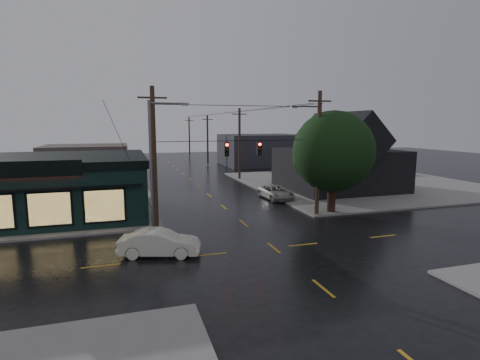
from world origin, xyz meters
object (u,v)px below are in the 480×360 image
object	(u,v)px
utility_pole_ne	(316,216)
sedan_cream	(160,243)
corner_tree	(333,152)
utility_pole_nw	(157,229)
suv_silver	(276,192)

from	to	relation	value
utility_pole_ne	sedan_cream	bearing A→B (deg)	-156.43
corner_tree	utility_pole_ne	xyz separation A→B (m)	(-1.68, -0.50, -5.25)
sedan_cream	utility_pole_nw	bearing A→B (deg)	12.60
corner_tree	sedan_cream	bearing A→B (deg)	-157.18
utility_pole_ne	suv_silver	world-z (taller)	utility_pole_ne
utility_pole_nw	sedan_cream	distance (m)	5.86
utility_pole_ne	sedan_cream	world-z (taller)	utility_pole_ne
corner_tree	suv_silver	size ratio (longest dim) A/B	1.73
corner_tree	suv_silver	xyz separation A→B (m)	(-2.18, 6.94, -4.56)
utility_pole_ne	sedan_cream	distance (m)	14.54
utility_pole_nw	sedan_cream	size ratio (longest dim) A/B	2.20
corner_tree	utility_pole_ne	distance (m)	5.53
corner_tree	suv_silver	bearing A→B (deg)	107.41
corner_tree	suv_silver	distance (m)	8.59
corner_tree	sedan_cream	xyz separation A→B (m)	(-14.99, -6.31, -4.49)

